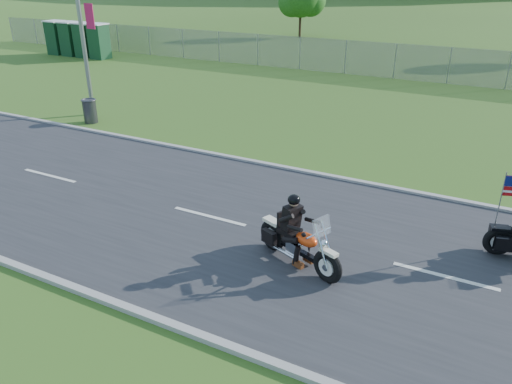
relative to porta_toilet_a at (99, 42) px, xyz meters
The scene contains 11 objects.
ground 27.83m from the porta_toilet_a, 37.69° to the right, with size 420.00×420.00×0.00m, color #2B4515.
road 27.83m from the porta_toilet_a, 37.69° to the right, with size 120.00×8.00×0.04m, color #28282B.
curb_north 25.55m from the porta_toilet_a, 30.48° to the right, with size 120.00×0.18×0.12m, color #9E9B93.
curb_south 30.47m from the porta_toilet_a, 43.74° to the right, with size 120.00×0.18×0.12m, color #9E9B93.
fence 17.26m from the porta_toilet_a, 10.01° to the left, with size 60.00×0.03×2.00m, color gray.
porta_toilet_a is the anchor object (origin of this frame).
porta_toilet_b 1.40m from the porta_toilet_a, behind, with size 1.10×1.10×2.30m, color #123B1D.
porta_toilet_c 2.80m from the porta_toilet_a, behind, with size 1.10×1.10×2.30m, color #123B1D.
porta_toilet_d 4.20m from the porta_toilet_a, behind, with size 1.10×1.10×2.30m, color #123B1D.
motorcycle_lead 29.17m from the porta_toilet_a, 38.07° to the right, with size 2.37×1.22×1.67m.
trash_can 16.15m from the porta_toilet_a, 47.85° to the right, with size 0.56×0.56×0.97m, color #3E3E44.
Camera 1 is at (4.59, -9.84, 6.16)m, focal length 35.00 mm.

